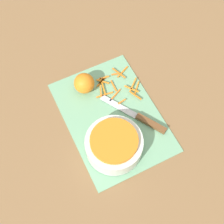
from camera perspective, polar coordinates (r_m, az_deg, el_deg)
ground_plane at (r=1.10m, az=0.00°, el=-0.85°), size 4.00×4.00×0.00m
cutting_board at (r=1.10m, az=0.00°, el=-0.78°), size 0.45×0.32×0.01m
bowl_speckled at (r=1.01m, az=0.37°, el=-5.94°), size 0.19×0.19×0.08m
knife at (r=1.09m, az=5.88°, el=-1.42°), size 0.23×0.15×0.02m
orange_left at (r=1.12m, az=-5.11°, el=5.26°), size 0.07×0.07×0.07m
peel_pile at (r=1.16m, az=0.69°, el=4.93°), size 0.17×0.17×0.01m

